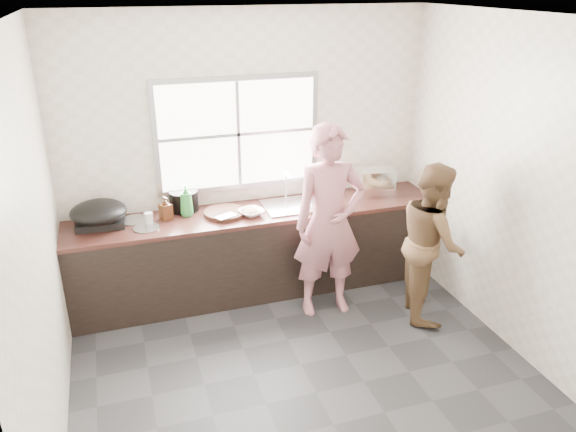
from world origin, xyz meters
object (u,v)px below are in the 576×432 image
object	(u,v)px
bottle_brown_short	(186,203)
burner	(101,220)
bottle_brown_tall	(166,209)
glass_jar	(149,218)
bowl_mince	(251,212)
bowl_held	(315,210)
bowl_crabs	(328,204)
dish_rack	(376,182)
wok	(98,212)
plate_food	(187,209)
pot_lid_left	(135,220)
pot_lid_right	(147,228)
bottle_green	(186,200)
person_side	(432,241)
cutting_board	(225,213)
woman	(329,228)
black_pot	(184,201)

from	to	relation	value
bottle_brown_short	burner	xyz separation A→B (m)	(-0.78, -0.02, -0.06)
bottle_brown_tall	glass_jar	size ratio (longest dim) A/B	1.85
bowl_mince	bottle_brown_tall	xyz separation A→B (m)	(-0.77, 0.15, 0.07)
bowl_mince	bowl_held	xyz separation A→B (m)	(0.60, -0.12, 0.00)
bowl_crabs	dish_rack	distance (m)	0.64
wok	glass_jar	bearing A→B (deg)	-7.01
bottle_brown_short	plate_food	bearing A→B (deg)	70.88
glass_jar	pot_lid_left	xyz separation A→B (m)	(-0.12, 0.12, -0.05)
bowl_mince	glass_jar	xyz separation A→B (m)	(-0.94, 0.09, 0.03)
bottle_brown_tall	pot_lid_right	bearing A→B (deg)	-140.22
dish_rack	bottle_green	bearing A→B (deg)	-172.31
bottle_brown_tall	wok	size ratio (longest dim) A/B	0.41
person_side	wok	xyz separation A→B (m)	(-2.83, 0.94, 0.28)
bowl_held	pot_lid_right	size ratio (longest dim) A/B	0.75
person_side	pot_lid_right	world-z (taller)	person_side
burner	wok	bearing A→B (deg)	-95.86
cutting_board	pot_lid_left	distance (m)	0.83
burner	pot_lid_left	world-z (taller)	burner
bowl_held	bottle_green	xyz separation A→B (m)	(-1.18, 0.30, 0.13)
glass_jar	wok	size ratio (longest dim) A/B	0.22
bottle_brown_tall	woman	bearing A→B (deg)	-24.19
plate_food	glass_jar	distance (m)	0.44
cutting_board	pot_lid_right	size ratio (longest dim) A/B	1.66
black_pot	bottle_brown_short	world-z (taller)	black_pot
plate_food	glass_jar	size ratio (longest dim) A/B	1.97
cutting_board	burner	distance (m)	1.13
bottle_green	pot_lid_left	distance (m)	0.50
plate_food	wok	distance (m)	0.83
woman	bowl_mince	bearing A→B (deg)	145.86
bottle_green	pot_lid_left	bearing A→B (deg)	176.87
woman	bottle_green	bearing A→B (deg)	154.96
person_side	bowl_mince	world-z (taller)	person_side
bowl_crabs	bottle_brown_tall	bearing A→B (deg)	172.96
burner	plate_food	bearing A→B (deg)	4.35
cutting_board	burner	world-z (taller)	burner
black_pot	bottle_green	xyz separation A→B (m)	(0.01, -0.14, 0.06)
person_side	wok	size ratio (longest dim) A/B	2.98
bowl_crabs	dish_rack	size ratio (longest dim) A/B	0.50
woman	dish_rack	world-z (taller)	woman
plate_food	bottle_brown_short	world-z (taller)	bottle_brown_short
cutting_board	glass_jar	bearing A→B (deg)	179.91
pot_lid_right	bowl_held	bearing A→B (deg)	-4.10
dish_rack	wok	bearing A→B (deg)	-171.32
woman	person_side	world-z (taller)	woman
bowl_held	bottle_brown_short	size ratio (longest dim) A/B	0.99
burner	pot_lid_right	xyz separation A→B (m)	(0.38, -0.26, -0.03)
woman	bowl_crabs	bearing A→B (deg)	72.74
person_side	black_pot	distance (m)	2.35
bottle_brown_tall	glass_jar	bearing A→B (deg)	-157.90
bowl_held	pot_lid_left	world-z (taller)	bowl_held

